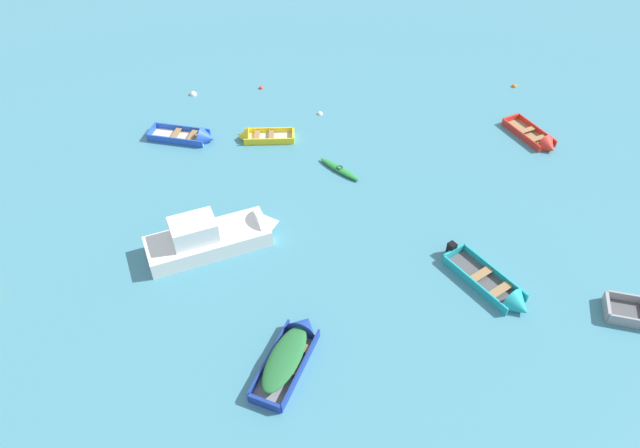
# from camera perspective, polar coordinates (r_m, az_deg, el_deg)

# --- Properties ---
(rowboat_deep_blue_midfield_left) EXTENTS (3.01, 4.65, 1.35)m
(rowboat_deep_blue_midfield_left) POSITION_cam_1_polar(r_m,az_deg,el_deg) (24.90, -2.71, -11.91)
(rowboat_deep_blue_midfield_left) COLOR gray
(rowboat_deep_blue_midfield_left) RESTS_ON ground_plane
(rowboat_red_far_right) EXTENTS (2.84, 4.03, 1.22)m
(rowboat_red_far_right) POSITION_cam_1_polar(r_m,az_deg,el_deg) (38.09, 20.54, 7.51)
(rowboat_red_far_right) COLOR #99754C
(rowboat_red_far_right) RESTS_ON ground_plane
(kayak_green_back_row_left) EXTENTS (2.42, 2.39, 0.28)m
(kayak_green_back_row_left) POSITION_cam_1_polar(r_m,az_deg,el_deg) (33.64, 1.91, 5.33)
(kayak_green_back_row_left) COLOR #288C3D
(kayak_green_back_row_left) RESTS_ON ground_plane
(rowboat_turquoise_near_camera) EXTENTS (3.71, 4.53, 1.29)m
(rowboat_turquoise_near_camera) POSITION_cam_1_polar(r_m,az_deg,el_deg) (28.12, 17.19, -6.39)
(rowboat_turquoise_near_camera) COLOR #4C4C51
(rowboat_turquoise_near_camera) RESTS_ON ground_plane
(rowboat_blue_distant_center) EXTENTS (4.27, 2.18, 1.26)m
(rowboat_blue_distant_center) POSITION_cam_1_polar(r_m,az_deg,el_deg) (36.82, -11.98, 8.21)
(rowboat_blue_distant_center) COLOR beige
(rowboat_blue_distant_center) RESTS_ON ground_plane
(motor_launch_white_back_row_right) EXTENTS (6.91, 4.28, 2.39)m
(motor_launch_white_back_row_right) POSITION_cam_1_polar(r_m,az_deg,el_deg) (29.23, -9.83, -1.11)
(motor_launch_white_back_row_right) COLOR white
(motor_launch_white_back_row_right) RESTS_ON ground_plane
(rowboat_yellow_back_row_center) EXTENTS (3.46, 1.29, 1.11)m
(rowboat_yellow_back_row_center) POSITION_cam_1_polar(r_m,az_deg,el_deg) (36.34, -6.35, 8.41)
(rowboat_yellow_back_row_center) COLOR beige
(rowboat_yellow_back_row_center) RESTS_ON ground_plane
(mooring_buoy_midfield) EXTENTS (0.30, 0.30, 0.30)m
(mooring_buoy_midfield) POSITION_cam_1_polar(r_m,az_deg,el_deg) (41.48, -5.73, 12.94)
(mooring_buoy_midfield) COLOR red
(mooring_buoy_midfield) RESTS_ON ground_plane
(mooring_buoy_central) EXTENTS (0.35, 0.35, 0.35)m
(mooring_buoy_central) POSITION_cam_1_polar(r_m,az_deg,el_deg) (43.56, 18.27, 12.51)
(mooring_buoy_central) COLOR orange
(mooring_buoy_central) RESTS_ON ground_plane
(mooring_buoy_near_foreground) EXTENTS (0.47, 0.47, 0.47)m
(mooring_buoy_near_foreground) POSITION_cam_1_polar(r_m,az_deg,el_deg) (41.46, -12.17, 12.14)
(mooring_buoy_near_foreground) COLOR silver
(mooring_buoy_near_foreground) RESTS_ON ground_plane
(mooring_buoy_far_field) EXTENTS (0.34, 0.34, 0.34)m
(mooring_buoy_far_field) POSITION_cam_1_polar(r_m,az_deg,el_deg) (38.55, 0.00, 10.60)
(mooring_buoy_far_field) COLOR silver
(mooring_buoy_far_field) RESTS_ON ground_plane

